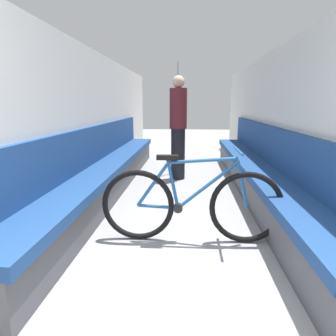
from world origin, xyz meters
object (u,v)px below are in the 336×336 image
bicycle (191,204)px  passenger_standing (178,127)px  bench_seat_row_right (258,174)px  grab_pole_near (178,120)px  bench_seat_row_left (108,171)px

bicycle → passenger_standing: (-0.22, 2.49, 0.55)m
bench_seat_row_right → grab_pole_near: size_ratio=2.83×
bench_seat_row_right → bicycle: bearing=-121.7°
bench_seat_row_right → passenger_standing: (-1.21, 0.89, 0.61)m
bench_seat_row_left → bench_seat_row_right: (2.24, 0.00, 0.00)m
bench_seat_row_left → bicycle: bearing=-51.9°
bench_seat_row_right → grab_pole_near: 1.97m
bicycle → passenger_standing: size_ratio=0.98×
bicycle → grab_pole_near: 3.05m
bench_seat_row_left → bench_seat_row_right: size_ratio=1.00×
bench_seat_row_left → bench_seat_row_right: bearing=0.0°
bicycle → bench_seat_row_left: bearing=130.0°
bench_seat_row_right → passenger_standing: 1.62m
grab_pole_near → passenger_standing: (0.03, -0.47, -0.09)m
grab_pole_near → passenger_standing: size_ratio=1.17×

